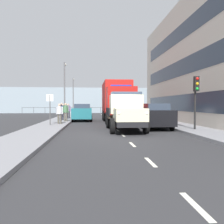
{
  "coord_description": "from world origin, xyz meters",
  "views": [
    {
      "loc": [
        1.69,
        12.8,
        1.66
      ],
      "look_at": [
        -0.13,
        -7.4,
        1.0
      ],
      "focal_mm": 36.85,
      "sensor_mm": 36.0,
      "label": 1
    }
  ],
  "objects_px": {
    "pedestrian_by_lamp": "(63,111)",
    "pedestrian_strolling": "(62,109)",
    "truck_vintage_cream": "(126,112)",
    "car_black_kerbside_near": "(153,115)",
    "traffic_light_near": "(196,91)",
    "lorry_cargo_red": "(117,100)",
    "car_teal_oppositeside_0": "(82,112)",
    "pedestrian_near_railing": "(59,112)",
    "street_sign": "(50,104)",
    "lamp_post_promenade": "(65,85)",
    "pedestrian_couple_a": "(66,111)",
    "car_white_kerbside_1": "(136,113)",
    "lamp_post_far": "(73,92)",
    "pedestrian_couple_b": "(68,110)"
  },
  "relations": [
    {
      "from": "car_white_kerbside_1",
      "to": "lamp_post_promenade",
      "type": "xyz_separation_m",
      "value": [
        7.41,
        -6.01,
        3.11
      ]
    },
    {
      "from": "pedestrian_couple_a",
      "to": "pedestrian_by_lamp",
      "type": "height_order",
      "value": "pedestrian_couple_a"
    },
    {
      "from": "truck_vintage_cream",
      "to": "street_sign",
      "type": "relative_size",
      "value": 2.51
    },
    {
      "from": "traffic_light_near",
      "to": "car_white_kerbside_1",
      "type": "bearing_deg",
      "value": -76.24
    },
    {
      "from": "car_teal_oppositeside_0",
      "to": "pedestrian_near_railing",
      "type": "bearing_deg",
      "value": 73.52
    },
    {
      "from": "car_black_kerbside_near",
      "to": "lamp_post_promenade",
      "type": "bearing_deg",
      "value": -58.19
    },
    {
      "from": "pedestrian_near_railing",
      "to": "pedestrian_couple_a",
      "type": "xyz_separation_m",
      "value": [
        -0.18,
        -2.64,
        0.04
      ]
    },
    {
      "from": "pedestrian_by_lamp",
      "to": "street_sign",
      "type": "relative_size",
      "value": 0.7
    },
    {
      "from": "pedestrian_couple_b",
      "to": "lamp_post_far",
      "type": "bearing_deg",
      "value": -87.93
    },
    {
      "from": "pedestrian_couple_b",
      "to": "street_sign",
      "type": "height_order",
      "value": "street_sign"
    },
    {
      "from": "street_sign",
      "to": "lorry_cargo_red",
      "type": "bearing_deg",
      "value": -138.47
    },
    {
      "from": "truck_vintage_cream",
      "to": "traffic_light_near",
      "type": "xyz_separation_m",
      "value": [
        -4.15,
        0.77,
        1.29
      ]
    },
    {
      "from": "car_white_kerbside_1",
      "to": "street_sign",
      "type": "relative_size",
      "value": 1.73
    },
    {
      "from": "pedestrian_couple_a",
      "to": "traffic_light_near",
      "type": "relative_size",
      "value": 0.51
    },
    {
      "from": "pedestrian_strolling",
      "to": "car_white_kerbside_1",
      "type": "bearing_deg",
      "value": 142.19
    },
    {
      "from": "lorry_cargo_red",
      "to": "pedestrian_by_lamp",
      "type": "height_order",
      "value": "lorry_cargo_red"
    },
    {
      "from": "pedestrian_couple_a",
      "to": "pedestrian_strolling",
      "type": "height_order",
      "value": "pedestrian_strolling"
    },
    {
      "from": "car_white_kerbside_1",
      "to": "lamp_post_promenade",
      "type": "relative_size",
      "value": 0.6
    },
    {
      "from": "lamp_post_promenade",
      "to": "pedestrian_strolling",
      "type": "bearing_deg",
      "value": -4.55
    },
    {
      "from": "lamp_post_far",
      "to": "lamp_post_promenade",
      "type": "bearing_deg",
      "value": 89.26
    },
    {
      "from": "pedestrian_by_lamp",
      "to": "pedestrian_strolling",
      "type": "relative_size",
      "value": 0.92
    },
    {
      "from": "car_white_kerbside_1",
      "to": "traffic_light_near",
      "type": "bearing_deg",
      "value": 103.76
    },
    {
      "from": "pedestrian_strolling",
      "to": "traffic_light_near",
      "type": "relative_size",
      "value": 0.54
    },
    {
      "from": "traffic_light_near",
      "to": "car_black_kerbside_near",
      "type": "bearing_deg",
      "value": -48.22
    },
    {
      "from": "lorry_cargo_red",
      "to": "car_teal_oppositeside_0",
      "type": "relative_size",
      "value": 1.77
    },
    {
      "from": "pedestrian_by_lamp",
      "to": "pedestrian_strolling",
      "type": "xyz_separation_m",
      "value": [
        0.75,
        -4.86,
        0.09
      ]
    },
    {
      "from": "truck_vintage_cream",
      "to": "lorry_cargo_red",
      "type": "distance_m",
      "value": 7.92
    },
    {
      "from": "pedestrian_near_railing",
      "to": "truck_vintage_cream",
      "type": "bearing_deg",
      "value": 138.62
    },
    {
      "from": "pedestrian_by_lamp",
      "to": "lamp_post_promenade",
      "type": "distance_m",
      "value": 5.66
    },
    {
      "from": "pedestrian_couple_b",
      "to": "lamp_post_far",
      "type": "xyz_separation_m",
      "value": [
        0.48,
        -13.33,
        2.63
      ]
    },
    {
      "from": "lamp_post_promenade",
      "to": "street_sign",
      "type": "height_order",
      "value": "lamp_post_promenade"
    },
    {
      "from": "pedestrian_couple_a",
      "to": "car_teal_oppositeside_0",
      "type": "bearing_deg",
      "value": -117.51
    },
    {
      "from": "pedestrian_couple_a",
      "to": "lamp_post_promenade",
      "type": "distance_m",
      "value": 7.36
    },
    {
      "from": "lorry_cargo_red",
      "to": "traffic_light_near",
      "type": "xyz_separation_m",
      "value": [
        -3.82,
        8.63,
        0.4
      ]
    },
    {
      "from": "lorry_cargo_red",
      "to": "pedestrian_couple_a",
      "type": "bearing_deg",
      "value": 13.62
    },
    {
      "from": "pedestrian_couple_a",
      "to": "car_white_kerbside_1",
      "type": "bearing_deg",
      "value": -173.87
    },
    {
      "from": "pedestrian_by_lamp",
      "to": "lamp_post_far",
      "type": "height_order",
      "value": "lamp_post_far"
    },
    {
      "from": "car_white_kerbside_1",
      "to": "traffic_light_near",
      "type": "relative_size",
      "value": 1.22
    },
    {
      "from": "lorry_cargo_red",
      "to": "lamp_post_far",
      "type": "height_order",
      "value": "lamp_post_far"
    },
    {
      "from": "car_white_kerbside_1",
      "to": "pedestrian_strolling",
      "type": "bearing_deg",
      "value": -37.81
    },
    {
      "from": "pedestrian_strolling",
      "to": "lamp_post_promenade",
      "type": "bearing_deg",
      "value": 175.45
    },
    {
      "from": "street_sign",
      "to": "pedestrian_couple_a",
      "type": "bearing_deg",
      "value": -100.96
    },
    {
      "from": "truck_vintage_cream",
      "to": "car_white_kerbside_1",
      "type": "bearing_deg",
      "value": -106.16
    },
    {
      "from": "truck_vintage_cream",
      "to": "car_black_kerbside_near",
      "type": "bearing_deg",
      "value": -145.54
    },
    {
      "from": "car_black_kerbside_near",
      "to": "traffic_light_near",
      "type": "height_order",
      "value": "traffic_light_near"
    },
    {
      "from": "pedestrian_near_railing",
      "to": "lorry_cargo_red",
      "type": "bearing_deg",
      "value": -142.5
    },
    {
      "from": "street_sign",
      "to": "car_black_kerbside_near",
      "type": "bearing_deg",
      "value": 168.15
    },
    {
      "from": "pedestrian_by_lamp",
      "to": "car_teal_oppositeside_0",
      "type": "bearing_deg",
      "value": -157.02
    },
    {
      "from": "truck_vintage_cream",
      "to": "lamp_post_far",
      "type": "distance_m",
      "value": 25.2
    },
    {
      "from": "traffic_light_near",
      "to": "lamp_post_promenade",
      "type": "distance_m",
      "value": 17.11
    }
  ]
}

